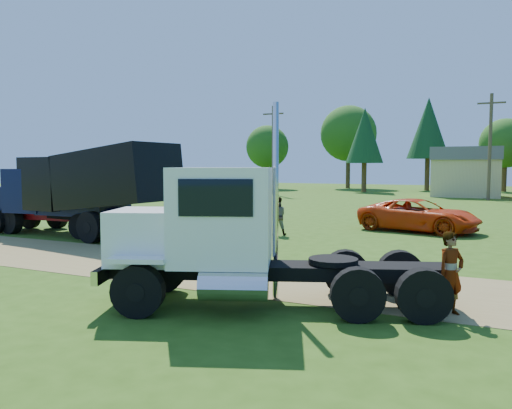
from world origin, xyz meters
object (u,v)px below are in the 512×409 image
at_px(white_semi_tractor, 227,236).
at_px(navy_truck, 49,200).
at_px(spectator_a, 451,274).
at_px(orange_pickup, 419,215).
at_px(black_dump_truck, 90,186).

distance_m(white_semi_tractor, navy_truck, 13.96).
relative_size(navy_truck, spectator_a, 4.01).
xyz_separation_m(white_semi_tractor, spectator_a, (4.23, 1.22, -0.63)).
bearing_deg(orange_pickup, white_semi_tractor, -174.37).
bearing_deg(spectator_a, black_dump_truck, 110.62).
bearing_deg(spectator_a, white_semi_tractor, 146.91).
bearing_deg(navy_truck, spectator_a, -22.94).
distance_m(white_semi_tractor, black_dump_truck, 11.83).
relative_size(white_semi_tractor, spectator_a, 4.35).
bearing_deg(white_semi_tractor, orange_pickup, 60.31).
distance_m(black_dump_truck, spectator_a, 15.12).
bearing_deg(white_semi_tractor, navy_truck, 130.40).
bearing_deg(orange_pickup, spectator_a, -156.33).
height_order(orange_pickup, spectator_a, spectator_a).
bearing_deg(orange_pickup, black_dump_truck, 136.11).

